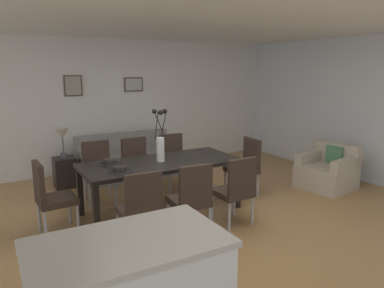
% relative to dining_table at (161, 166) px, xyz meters
% --- Properties ---
extents(ground_plane, '(9.00, 9.00, 0.00)m').
position_rel_dining_table_xyz_m(ground_plane, '(0.21, -0.61, -0.67)').
color(ground_plane, '#A87A47').
extents(back_wall_panel, '(9.00, 0.10, 2.60)m').
position_rel_dining_table_xyz_m(back_wall_panel, '(0.21, 2.64, 0.63)').
color(back_wall_panel, silver).
rests_on(back_wall_panel, ground).
extents(side_window_wall, '(0.10, 6.30, 2.60)m').
position_rel_dining_table_xyz_m(side_window_wall, '(3.86, -0.21, 0.63)').
color(side_window_wall, white).
rests_on(side_window_wall, ground).
extents(ceiling_panel, '(9.00, 7.20, 0.08)m').
position_rel_dining_table_xyz_m(ceiling_panel, '(0.21, -0.21, 1.97)').
color(ceiling_panel, white).
extents(dining_table, '(2.20, 0.97, 0.74)m').
position_rel_dining_table_xyz_m(dining_table, '(0.00, 0.00, 0.00)').
color(dining_table, black).
rests_on(dining_table, ground).
extents(dining_chair_near_left, '(0.45, 0.45, 0.92)m').
position_rel_dining_table_xyz_m(dining_chair_near_left, '(-0.66, -0.89, -0.16)').
color(dining_chair_near_left, '#33261E').
rests_on(dining_chair_near_left, ground).
extents(dining_chair_near_right, '(0.46, 0.46, 0.92)m').
position_rel_dining_table_xyz_m(dining_chair_near_right, '(-0.65, 0.90, -0.16)').
color(dining_chair_near_right, '#33261E').
rests_on(dining_chair_near_right, ground).
extents(dining_chair_far_left, '(0.46, 0.46, 0.92)m').
position_rel_dining_table_xyz_m(dining_chair_far_left, '(-0.01, -0.90, -0.16)').
color(dining_chair_far_left, '#33261E').
rests_on(dining_chair_far_left, ground).
extents(dining_chair_far_right, '(0.46, 0.46, 0.92)m').
position_rel_dining_table_xyz_m(dining_chair_far_right, '(-0.02, 0.87, -0.16)').
color(dining_chair_far_right, '#33261E').
rests_on(dining_chair_far_right, ground).
extents(dining_chair_mid_left, '(0.46, 0.46, 0.92)m').
position_rel_dining_table_xyz_m(dining_chair_mid_left, '(0.65, -0.91, -0.16)').
color(dining_chair_mid_left, '#33261E').
rests_on(dining_chair_mid_left, ground).
extents(dining_chair_mid_right, '(0.45, 0.45, 0.92)m').
position_rel_dining_table_xyz_m(dining_chair_mid_right, '(0.64, 0.87, -0.16)').
color(dining_chair_mid_right, '#33261E').
rests_on(dining_chair_mid_right, ground).
extents(dining_chair_head_west, '(0.47, 0.47, 0.92)m').
position_rel_dining_table_xyz_m(dining_chair_head_west, '(-1.49, 0.02, -0.16)').
color(dining_chair_head_west, '#33261E').
rests_on(dining_chair_head_west, ground).
extents(dining_chair_head_east, '(0.47, 0.47, 0.92)m').
position_rel_dining_table_xyz_m(dining_chair_head_east, '(1.50, -0.01, -0.16)').
color(dining_chair_head_east, '#33261E').
rests_on(dining_chair_head_east, ground).
extents(centerpiece_vase, '(0.21, 0.23, 0.73)m').
position_rel_dining_table_xyz_m(centerpiece_vase, '(0.00, 0.00, 0.35)').
color(centerpiece_vase, white).
rests_on(centerpiece_vase, dining_table).
extents(placemat_near_left, '(0.32, 0.32, 0.01)m').
position_rel_dining_table_xyz_m(placemat_near_left, '(-0.66, -0.22, 0.07)').
color(placemat_near_left, black).
rests_on(placemat_near_left, dining_table).
extents(bowl_near_left, '(0.17, 0.17, 0.07)m').
position_rel_dining_table_xyz_m(bowl_near_left, '(-0.66, -0.22, 0.11)').
color(bowl_near_left, '#2D2826').
rests_on(bowl_near_left, dining_table).
extents(placemat_near_right, '(0.32, 0.32, 0.01)m').
position_rel_dining_table_xyz_m(placemat_near_right, '(-0.66, 0.22, 0.07)').
color(placemat_near_right, black).
rests_on(placemat_near_right, dining_table).
extents(bowl_near_right, '(0.17, 0.17, 0.07)m').
position_rel_dining_table_xyz_m(bowl_near_right, '(-0.66, 0.22, 0.11)').
color(bowl_near_right, '#2D2826').
rests_on(bowl_near_right, dining_table).
extents(sofa, '(1.84, 0.84, 0.80)m').
position_rel_dining_table_xyz_m(sofa, '(0.20, 1.91, -0.39)').
color(sofa, gray).
rests_on(sofa, ground).
extents(side_table, '(0.36, 0.36, 0.52)m').
position_rel_dining_table_xyz_m(side_table, '(-0.98, 1.84, -0.41)').
color(side_table, black).
rests_on(side_table, ground).
extents(table_lamp, '(0.22, 0.22, 0.51)m').
position_rel_dining_table_xyz_m(table_lamp, '(-0.98, 1.84, 0.22)').
color(table_lamp, '#4C4C51').
rests_on(table_lamp, side_table).
extents(armchair, '(0.92, 0.92, 0.75)m').
position_rel_dining_table_xyz_m(armchair, '(2.94, -0.45, -0.39)').
color(armchair, '#B7A893').
rests_on(armchair, ground).
extents(framed_picture_left, '(0.33, 0.03, 0.39)m').
position_rel_dining_table_xyz_m(framed_picture_left, '(-0.60, 2.57, 1.03)').
color(framed_picture_left, '#473828').
extents(framed_picture_center, '(0.39, 0.03, 0.29)m').
position_rel_dining_table_xyz_m(framed_picture_center, '(0.60, 2.57, 1.03)').
color(framed_picture_center, '#473828').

